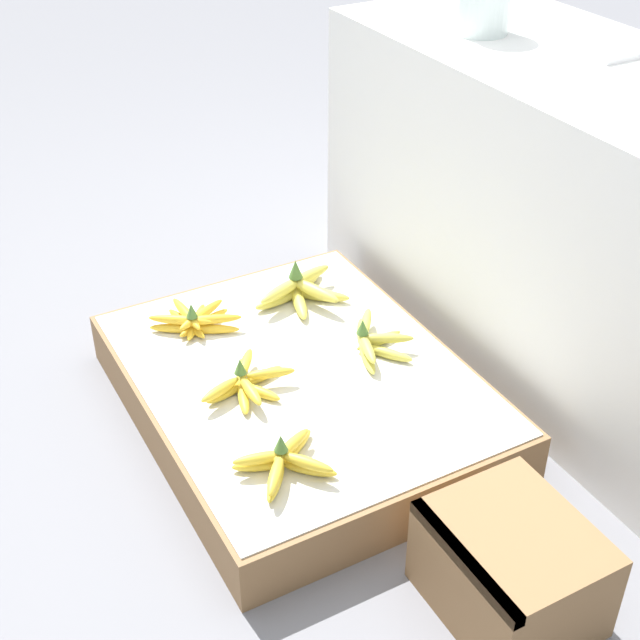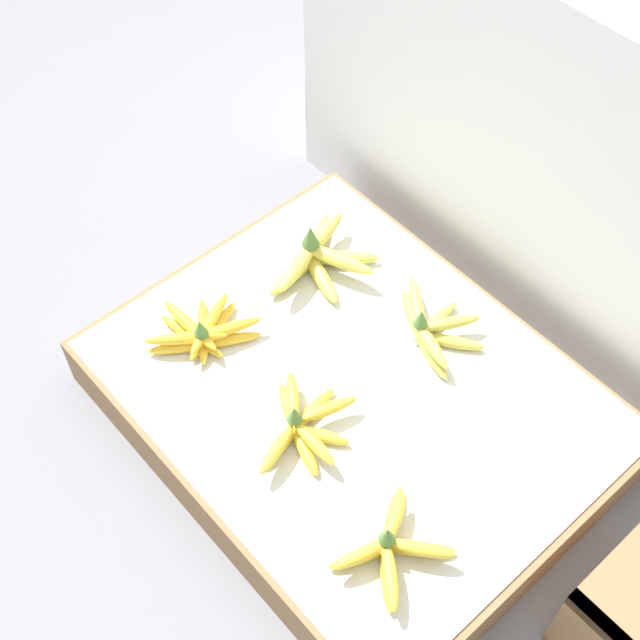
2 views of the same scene
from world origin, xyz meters
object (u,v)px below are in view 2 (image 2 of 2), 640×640
banana_bunch_front_left (203,333)px  banana_bunch_front_midleft (302,426)px  banana_bunch_front_midright (391,549)px  banana_bunch_middle_left (318,257)px  banana_bunch_middle_midleft (431,328)px

banana_bunch_front_left → banana_bunch_front_midleft: 0.29m
banana_bunch_front_midleft → banana_bunch_front_midright: bearing=-8.8°
banana_bunch_middle_left → banana_bunch_front_left: bearing=-91.5°
banana_bunch_front_midright → banana_bunch_middle_left: bearing=149.4°
banana_bunch_front_midright → banana_bunch_middle_midleft: 0.47m
banana_bunch_front_left → banana_bunch_middle_midleft: (0.29, 0.35, 0.00)m
banana_bunch_middle_left → banana_bunch_front_midleft: bearing=-45.7°
banana_bunch_front_midright → banana_bunch_middle_left: size_ratio=0.82×
banana_bunch_front_midleft → banana_bunch_middle_left: size_ratio=0.96×
banana_bunch_front_midleft → banana_bunch_middle_left: 0.41m
banana_bunch_middle_midleft → banana_bunch_front_left: bearing=-129.9°
banana_bunch_front_left → banana_bunch_front_midright: (0.57, -0.03, 0.00)m
banana_bunch_front_midleft → banana_bunch_middle_midleft: banana_bunch_middle_midleft is taller
banana_bunch_front_midleft → banana_bunch_middle_midleft: (0.00, 0.34, 0.00)m
banana_bunch_middle_midleft → banana_bunch_middle_left: bearing=-170.2°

